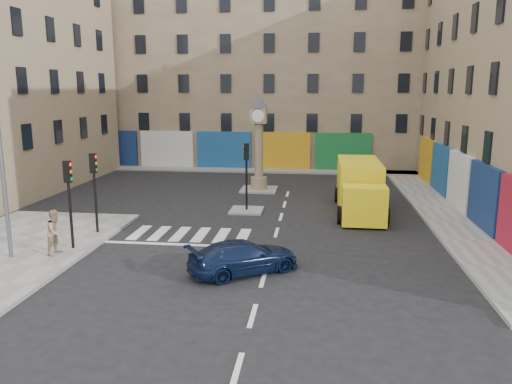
% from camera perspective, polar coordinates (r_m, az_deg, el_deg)
% --- Properties ---
extents(ground, '(120.00, 120.00, 0.00)m').
position_cam_1_polar(ground, '(20.08, 1.44, -7.84)').
color(ground, black).
rests_on(ground, ground).
extents(sidewalk_right, '(2.60, 30.00, 0.15)m').
position_cam_1_polar(sidewalk_right, '(30.40, 19.89, -1.65)').
color(sidewalk_right, gray).
rests_on(sidewalk_right, ground).
extents(sidewalk_far, '(32.00, 2.40, 0.15)m').
position_cam_1_polar(sidewalk_far, '(41.98, -1.11, 2.55)').
color(sidewalk_far, gray).
rests_on(sidewalk_far, ground).
extents(island_near, '(1.80, 1.80, 0.12)m').
position_cam_1_polar(island_near, '(27.91, -1.08, -2.12)').
color(island_near, gray).
rests_on(island_near, ground).
extents(island_far, '(2.40, 2.40, 0.12)m').
position_cam_1_polar(island_far, '(33.72, 0.33, 0.28)').
color(island_far, gray).
rests_on(island_far, ground).
extents(building_far, '(32.00, 10.00, 17.00)m').
position_cam_1_polar(building_far, '(47.24, -0.14, 13.82)').
color(building_far, gray).
rests_on(building_far, ground).
extents(traffic_light_left_near, '(0.28, 0.22, 3.70)m').
position_cam_1_polar(traffic_light_left_near, '(21.93, -20.60, 0.18)').
color(traffic_light_left_near, black).
rests_on(traffic_light_left_near, sidewalk_left).
extents(traffic_light_left_far, '(0.28, 0.22, 3.70)m').
position_cam_1_polar(traffic_light_left_far, '(24.04, -18.00, 1.31)').
color(traffic_light_left_far, black).
rests_on(traffic_light_left_far, sidewalk_left).
extents(traffic_light_island, '(0.28, 0.22, 3.70)m').
position_cam_1_polar(traffic_light_island, '(27.42, -1.10, 3.03)').
color(traffic_light_island, black).
rests_on(traffic_light_island, island_near).
extents(clock_pillar, '(1.20, 1.20, 6.10)m').
position_cam_1_polar(clock_pillar, '(33.21, 0.33, 6.20)').
color(clock_pillar, '#8D795C').
rests_on(clock_pillar, island_far).
extents(navy_sedan, '(4.44, 3.76, 1.22)m').
position_cam_1_polar(navy_sedan, '(18.64, -1.41, -7.42)').
color(navy_sedan, black).
rests_on(navy_sedan, ground).
extents(yellow_van, '(2.61, 7.53, 2.73)m').
position_cam_1_polar(yellow_van, '(28.38, 11.75, 0.54)').
color(yellow_van, yellow).
rests_on(yellow_van, ground).
extents(pedestrian_tan, '(0.89, 1.03, 1.83)m').
position_cam_1_polar(pedestrian_tan, '(21.72, -21.90, -4.24)').
color(pedestrian_tan, '#9B805F').
rests_on(pedestrian_tan, sidewalk_left).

